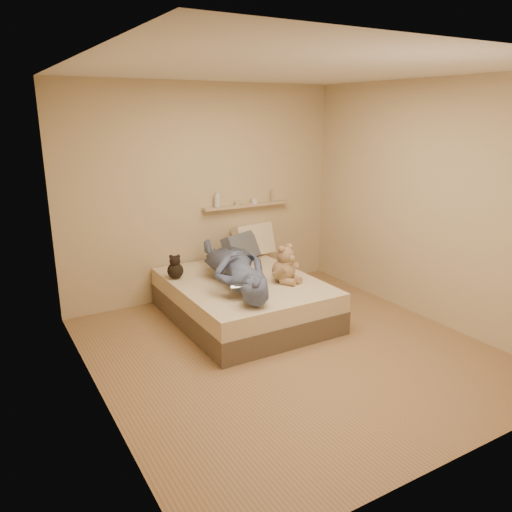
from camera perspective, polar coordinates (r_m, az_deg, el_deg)
room at (r=4.57m, az=4.12°, el=4.08°), size 3.80×3.80×3.80m
bed at (r=5.64m, az=-1.44°, el=-4.95°), size 1.50×1.90×0.45m
game_console at (r=4.94m, az=-1.93°, el=-3.30°), size 0.19×0.12×0.06m
teddy_bear at (r=5.46m, az=3.32°, el=-1.21°), size 0.34×0.35×0.43m
dark_plush at (r=5.65m, az=-9.22°, el=-1.38°), size 0.18×0.18×0.28m
pillow_cream at (r=6.48m, az=-0.26°, el=1.84°), size 0.58×0.34×0.43m
pillow_grey at (r=6.25m, az=-1.73°, el=0.99°), size 0.56×0.44×0.37m
person at (r=5.38m, az=-2.38°, el=-1.20°), size 0.97×1.75×0.40m
wall_shelf at (r=6.42m, az=-1.11°, el=5.81°), size 1.20×0.12×0.03m
shelf_bottles at (r=6.31m, az=-2.75°, el=6.48°), size 0.87×0.11×0.21m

